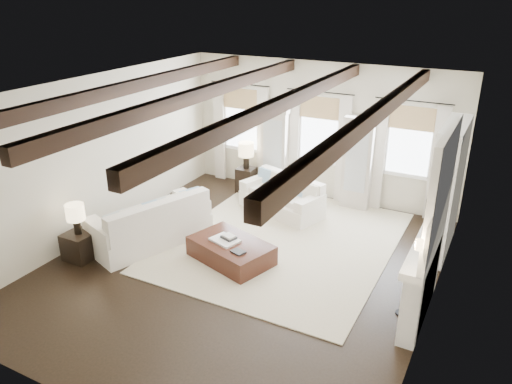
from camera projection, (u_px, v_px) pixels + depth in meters
The scene contains 16 objects.
ground at pixel (242, 266), 9.11m from camera, with size 7.50×7.50×0.00m, color black.
room_shell at pixel (303, 160), 8.80m from camera, with size 6.54×7.54×3.22m.
area_rug at pixel (283, 241), 9.98m from camera, with size 4.13×4.92×0.02m, color beige.
sofa_back at pixel (283, 198), 11.19m from camera, with size 2.07×1.40×0.81m.
sofa_left at pixel (152, 225), 9.75m from camera, with size 1.76×2.52×0.99m.
ottoman at pixel (231, 251), 9.22m from camera, with size 1.50×0.94×0.39m, color black.
tray at pixel (225, 240), 9.16m from camera, with size 0.50×0.38×0.04m, color white.
book_lower at pixel (229, 237), 9.17m from camera, with size 0.26×0.20×0.04m, color #262628.
book_upper at pixel (229, 236), 9.15m from camera, with size 0.22×0.17×0.03m, color beige.
book_loose at pixel (238, 252), 8.77m from camera, with size 0.24×0.18×0.03m, color #262628.
side_table_front at pixel (80, 246), 9.28m from camera, with size 0.52×0.52×0.52m, color black.
lamp_front at pixel (75, 214), 9.03m from camera, with size 0.34×0.34×0.58m.
side_table_back at pixel (246, 180), 12.26m from camera, with size 0.41×0.41×0.62m, color black.
lamp_back at pixel (246, 151), 11.98m from camera, with size 0.37×0.37×0.64m.
candlestick_near at pixel (404, 294), 7.66m from camera, with size 0.18×0.18×0.87m.
candlestick_far at pixel (406, 289), 7.86m from camera, with size 0.15×0.15×0.76m.
Camera 1 is at (3.90, -6.87, 4.76)m, focal length 35.00 mm.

